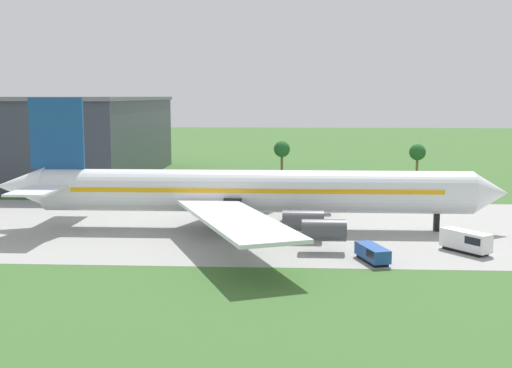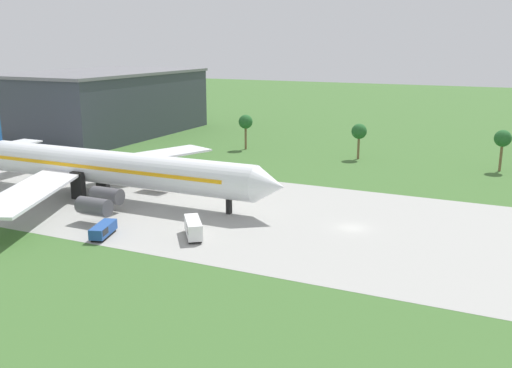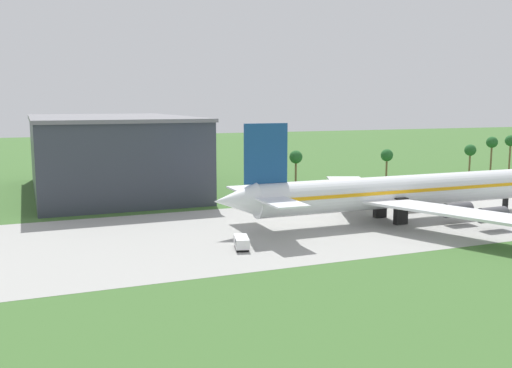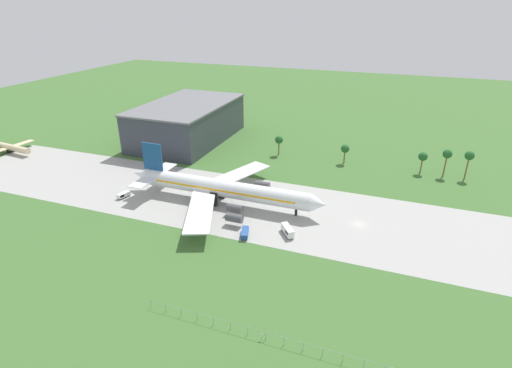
{
  "view_description": "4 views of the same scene",
  "coord_description": "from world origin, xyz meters",
  "views": [
    {
      "loc": [
        -40.56,
        -90.73,
        18.72
      ],
      "look_at": [
        -45.37,
        -1.31,
        6.48
      ],
      "focal_mm": 45.0,
      "sensor_mm": 36.0,
      "label": 1
    },
    {
      "loc": [
        21.21,
        -79.87,
        27.2
      ],
      "look_at": [
        -15.21,
        -1.31,
        5.48
      ],
      "focal_mm": 40.0,
      "sensor_mm": 36.0,
      "label": 2
    },
    {
      "loc": [
        -111.15,
        -89.08,
        22.11
      ],
      "look_at": [
        -75.53,
        -1.31,
        8.46
      ],
      "focal_mm": 40.0,
      "sensor_mm": 36.0,
      "label": 3
    },
    {
      "loc": [
        7.71,
        -113.84,
        64.47
      ],
      "look_at": [
        -36.44,
        5.0,
        6.0
      ],
      "focal_mm": 28.0,
      "sensor_mm": 36.0,
      "label": 4
    }
  ],
  "objects": [
    {
      "name": "jet_airliner",
      "position": [
        -46.69,
        -1.31,
        5.42
      ],
      "size": [
        72.54,
        59.84,
        18.6
      ],
      "color": "white",
      "rests_on": "ground_plane"
    },
    {
      "name": "terminal_building",
      "position": [
        -91.68,
        55.63,
        9.35
      ],
      "size": [
        36.72,
        61.2,
        18.67
      ],
      "color": "#333842",
      "rests_on": "ground_plane"
    },
    {
      "name": "palm_tree_row",
      "position": [
        5.26,
        51.07,
        7.81
      ],
      "size": [
        81.02,
        3.6,
        11.51
      ],
      "color": "brown",
      "rests_on": "ground_plane"
    },
    {
      "name": "catering_van",
      "position": [
        -81.55,
        -10.39,
        1.03
      ],
      "size": [
        3.15,
        5.07,
        1.86
      ],
      "color": "black",
      "rests_on": "ground_plane"
    }
  ]
}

